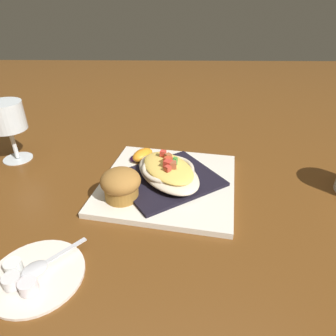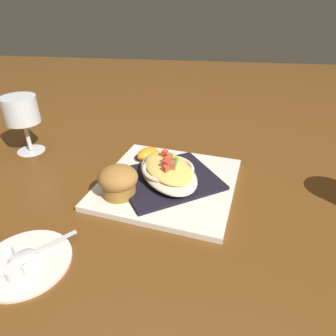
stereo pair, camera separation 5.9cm
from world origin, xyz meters
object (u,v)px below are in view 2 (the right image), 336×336
object	(u,v)px
spoon	(27,255)
creamer_cup_2	(14,272)
square_plate	(168,183)
orange_garnish	(147,154)
muffin	(118,181)
creamer_saucer	(25,261)
stemmed_glass	(21,113)
creamer_cup_0	(5,252)
gratin_dish	(168,170)
creamer_cup_1	(0,266)

from	to	relation	value
spoon	creamer_cup_2	bearing A→B (deg)	2.21
square_plate	orange_garnish	size ratio (longest dim) A/B	3.96
muffin	creamer_cup_2	size ratio (longest dim) A/B	3.10
creamer_saucer	creamer_cup_2	size ratio (longest dim) A/B	5.55
stemmed_glass	creamer_cup_0	bearing A→B (deg)	24.29
creamer_cup_2	creamer_saucer	bearing A→B (deg)	-171.02
gratin_dish	orange_garnish	bearing A→B (deg)	-144.99
stemmed_glass	spoon	bearing A→B (deg)	28.94
stemmed_glass	creamer_cup_0	world-z (taller)	stemmed_glass
orange_garnish	spoon	world-z (taller)	orange_garnish
creamer_saucer	creamer_cup_1	xyz separation A→B (m)	(0.02, -0.02, 0.01)
muffin	orange_garnish	distance (m)	0.15
stemmed_glass	spoon	world-z (taller)	stemmed_glass
creamer_saucer	creamer_cup_0	bearing A→B (deg)	-94.16
gratin_dish	orange_garnish	distance (m)	0.11
muffin	creamer_cup_2	xyz separation A→B (m)	(0.20, -0.09, -0.02)
square_plate	creamer_saucer	world-z (taller)	square_plate
gratin_dish	stemmed_glass	world-z (taller)	stemmed_glass
creamer_cup_1	gratin_dish	bearing A→B (deg)	141.67
gratin_dish	spoon	bearing A→B (deg)	-37.81
spoon	creamer_cup_0	world-z (taller)	creamer_cup_0
spoon	creamer_cup_2	world-z (taller)	creamer_cup_2
square_plate	muffin	distance (m)	0.11
creamer_cup_1	stemmed_glass	bearing A→B (deg)	-155.89
square_plate	creamer_cup_2	distance (m)	0.32
square_plate	creamer_cup_1	distance (m)	0.32
square_plate	stemmed_glass	world-z (taller)	stemmed_glass
muffin	spoon	bearing A→B (deg)	-28.46
gratin_dish	spoon	size ratio (longest dim) A/B	2.34
gratin_dish	stemmed_glass	xyz separation A→B (m)	(-0.11, -0.36, 0.06)
stemmed_glass	square_plate	bearing A→B (deg)	73.71
gratin_dish	spoon	xyz separation A→B (m)	(0.23, -0.18, -0.02)
creamer_cup_0	creamer_cup_1	distance (m)	0.03
square_plate	stemmed_glass	size ratio (longest dim) A/B	1.91
creamer_saucer	spoon	xyz separation A→B (m)	(-0.00, 0.00, 0.01)
gratin_dish	creamer_cup_1	distance (m)	0.32
muffin	orange_garnish	world-z (taller)	muffin
square_plate	spoon	xyz separation A→B (m)	(0.23, -0.18, 0.01)
stemmed_glass	creamer_saucer	size ratio (longest dim) A/B	1.05
creamer_saucer	spoon	distance (m)	0.01
spoon	creamer_cup_2	distance (m)	0.03
creamer_cup_0	muffin	bearing A→B (deg)	143.77
square_plate	creamer_cup_1	size ratio (longest dim) A/B	11.13
spoon	creamer_cup_2	size ratio (longest dim) A/B	3.55
creamer_cup_0	square_plate	bearing A→B (deg)	137.53
muffin	creamer_cup_0	world-z (taller)	muffin
creamer_saucer	spoon	world-z (taller)	spoon
square_plate	orange_garnish	distance (m)	0.11
square_plate	gratin_dish	bearing A→B (deg)	41.10
orange_garnish	creamer_saucer	bearing A→B (deg)	-20.62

